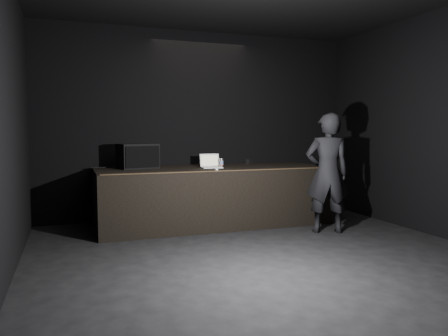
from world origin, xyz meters
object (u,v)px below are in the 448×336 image
Objects in this scene: stage_monitor at (138,156)px; laptop at (211,164)px; stage_riser at (213,195)px; beer_can at (221,163)px; person at (327,173)px.

laptop is (1.22, -0.28, -0.15)m from stage_monitor.
beer_can reaches higher than stage_riser.
laptop is at bearing -25.05° from stage_monitor.
laptop is at bearing -17.06° from person.
stage_monitor is 1.43m from beer_can.
laptop reaches higher than stage_riser.
laptop is (-0.05, -0.06, 0.56)m from stage_riser.
laptop is 0.19m from beer_can.
beer_can is at bearing -17.82° from person.
person is (1.59, -1.18, -0.10)m from laptop.
stage_riser is 0.57m from laptop.
stage_riser is at bearing 51.77° from laptop.
stage_riser is 5.64× the size of stage_monitor.
stage_monitor reaches higher than laptop.
person is (1.43, -1.09, -0.12)m from beer_can.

